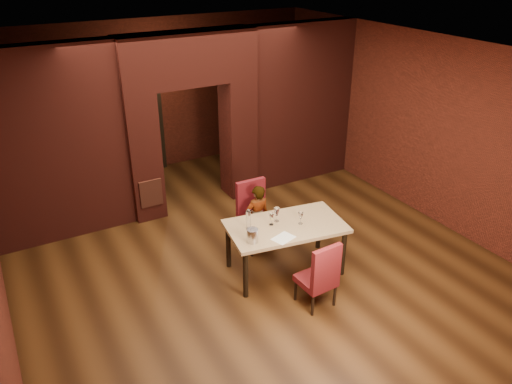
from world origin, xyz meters
TOP-DOWN VIEW (x-y plane):
  - floor at (0.00, 0.00)m, footprint 8.00×8.00m
  - ceiling at (0.00, 0.00)m, footprint 7.00×8.00m
  - wall_back at (0.00, 4.00)m, footprint 7.00×0.04m
  - wall_front at (0.00, -4.00)m, footprint 7.00×0.04m
  - wall_right at (3.50, 0.00)m, footprint 0.04×8.00m
  - pillar_left at (-0.95, 2.00)m, footprint 0.55×0.55m
  - pillar_right at (0.95, 2.00)m, footprint 0.55×0.55m
  - lintel at (0.00, 2.00)m, footprint 2.45×0.55m
  - wing_wall_left at (-2.36, 2.00)m, footprint 2.28×0.35m
  - wing_wall_right at (2.36, 2.00)m, footprint 2.28×0.35m
  - vent_panel at (-0.95, 1.71)m, footprint 0.40×0.03m
  - rear_door at (-0.40, 3.94)m, footprint 0.90×0.08m
  - rear_door_frame at (-0.40, 3.90)m, footprint 1.02×0.04m
  - dining_table at (0.29, -0.76)m, footprint 1.84×1.22m
  - chair_far at (0.26, 0.04)m, footprint 0.51×0.51m
  - chair_near at (0.24, -1.62)m, footprint 0.48×0.48m
  - person_seated at (0.23, -0.02)m, footprint 0.42×0.28m
  - wine_glass_a at (0.11, -0.65)m, footprint 0.08×0.08m
  - wine_glass_b at (0.23, -0.60)m, footprint 0.09×0.09m
  - wine_glass_c at (0.49, -0.84)m, footprint 0.08×0.08m
  - tasting_sheet at (0.06, -1.06)m, footprint 0.36×0.31m
  - wine_bucket at (-0.36, -0.92)m, footprint 0.16×0.16m
  - water_bottle at (-0.24, -0.58)m, footprint 0.07×0.07m
  - potted_plant at (0.92, 0.20)m, footprint 0.41×0.38m

SIDE VIEW (x-z plane):
  - floor at x=0.00m, z-range 0.00..0.00m
  - potted_plant at x=0.92m, z-range 0.00..0.39m
  - dining_table at x=0.29m, z-range 0.00..0.80m
  - chair_near at x=0.24m, z-range 0.00..1.00m
  - vent_panel at x=-0.95m, z-range 0.30..0.80m
  - chair_far at x=0.26m, z-range 0.00..1.12m
  - person_seated at x=0.23m, z-range 0.00..1.14m
  - tasting_sheet at x=0.06m, z-range 0.80..0.81m
  - wine_glass_c at x=0.49m, z-range 0.80..0.99m
  - wine_glass_a at x=0.11m, z-range 0.80..0.99m
  - wine_bucket at x=-0.36m, z-range 0.80..1.00m
  - wine_glass_b at x=0.23m, z-range 0.80..1.02m
  - water_bottle at x=-0.24m, z-range 0.80..1.11m
  - rear_door at x=-0.40m, z-range 0.00..2.10m
  - rear_door_frame at x=-0.40m, z-range -0.06..2.16m
  - pillar_left at x=-0.95m, z-range 0.00..2.30m
  - pillar_right at x=0.95m, z-range 0.00..2.30m
  - wall_back at x=0.00m, z-range 0.00..3.20m
  - wall_front at x=0.00m, z-range 0.00..3.20m
  - wall_right at x=3.50m, z-range 0.00..3.20m
  - wing_wall_left at x=-2.36m, z-range 0.00..3.20m
  - wing_wall_right at x=2.36m, z-range 0.00..3.20m
  - lintel at x=0.00m, z-range 2.30..3.20m
  - ceiling at x=0.00m, z-range 3.18..3.22m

